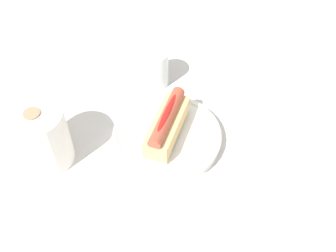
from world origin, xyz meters
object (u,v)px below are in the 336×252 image
Objects in this scene: hotdog_front at (168,123)px; paper_towel_roll at (40,136)px; water_glass at (154,69)px; serving_bowl at (168,137)px.

hotdog_front is 0.25m from paper_towel_roll.
hotdog_front reaches higher than water_glass.
water_glass is (0.18, 0.02, 0.03)m from serving_bowl.
paper_towel_roll reaches higher than water_glass.
hotdog_front is 1.18× the size of paper_towel_roll.
water_glass is 0.67× the size of paper_towel_roll.
hotdog_front reaches higher than serving_bowl.
water_glass reaches higher than serving_bowl.
hotdog_front is 1.75× the size of water_glass.
paper_towel_roll is at bearing 94.77° from serving_bowl.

